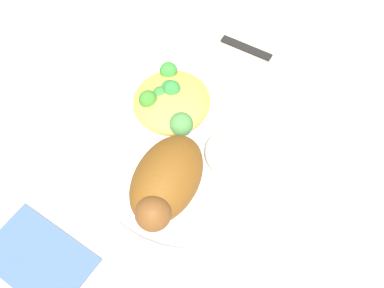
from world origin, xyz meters
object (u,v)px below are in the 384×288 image
Objects in this scene: knife at (270,57)px; napkin at (38,258)px; mac_cheese_with_broccoli at (171,101)px; plate at (192,152)px; rice_pile at (244,157)px; roasted_chicken at (164,181)px; fork at (246,67)px.

knife is 1.58× the size of napkin.
plate is at bearing 49.64° from mac_cheese_with_broccoli.
napkin is (0.24, -0.05, -0.04)m from mac_cheese_with_broccoli.
rice_pile reaches higher than napkin.
roasted_chicken is 0.12m from mac_cheese_with_broccoli.
fork is 0.75× the size of knife.
roasted_chicken is at bearing -2.25° from fork.
mac_cheese_with_broccoli reaches higher than knife.
roasted_chicken is 0.65× the size of knife.
plate is 0.20m from knife.
mac_cheese_with_broccoli is 0.18m from knife.
napkin is at bearing -27.05° from plate.
roasted_chicken is at bearing -40.90° from rice_pile.
rice_pile is 0.67× the size of fork.
rice_pile is at bearing 9.51° from knife.
fork is (-0.16, -0.06, -0.03)m from rice_pile.
plate is 2.25× the size of napkin.
knife is at bearing 152.00° from mac_cheese_with_broccoli.
knife is at bearing 172.82° from roasted_chicken.
napkin is (0.19, -0.10, -0.01)m from plate.
plate is at bearing 179.46° from roasted_chicken.
plate is 0.07m from mac_cheese_with_broccoli.
rice_pile is at bearing 139.10° from roasted_chicken.
mac_cheese_with_broccoli reaches higher than plate.
roasted_chicken reaches higher than fork.
rice_pile is 0.17m from fork.
knife is (-0.16, 0.08, -0.03)m from mac_cheese_with_broccoli.
plate is 2.68× the size of mac_cheese_with_broccoli.
napkin is at bearing -18.66° from knife.
knife is at bearing 142.56° from fork.
mac_cheese_with_broccoli is (-0.11, -0.05, -0.02)m from roasted_chicken.
mac_cheese_with_broccoli is at bearing -28.00° from knife.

